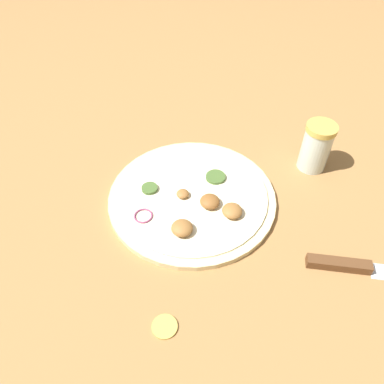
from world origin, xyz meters
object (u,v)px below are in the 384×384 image
(knife, at_px, (362,268))
(loose_cap, at_px, (165,326))
(pizza, at_px, (193,198))
(spice_jar, at_px, (316,147))

(knife, height_order, loose_cap, knife)
(loose_cap, bearing_deg, pizza, 111.42)
(spice_jar, height_order, loose_cap, spice_jar)
(spice_jar, distance_m, loose_cap, 0.47)
(pizza, distance_m, spice_jar, 0.28)
(spice_jar, bearing_deg, pizza, -127.69)
(pizza, xyz_separation_m, loose_cap, (0.10, -0.25, -0.01))
(pizza, bearing_deg, knife, 1.73)
(pizza, distance_m, knife, 0.33)
(pizza, xyz_separation_m, knife, (0.33, 0.01, -0.00))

